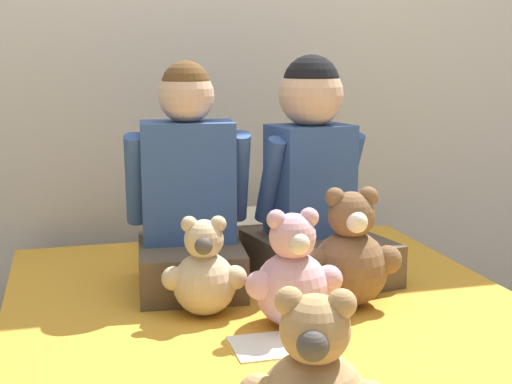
% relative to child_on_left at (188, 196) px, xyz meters
% --- Properties ---
extents(wall_behind_bed, '(8.00, 0.06, 2.50)m').
position_rel_child_on_left_xyz_m(wall_behind_bed, '(0.18, 0.66, 0.48)').
color(wall_behind_bed, beige).
rests_on(wall_behind_bed, ground_plane).
extents(child_on_left, '(0.36, 0.37, 0.64)m').
position_rel_child_on_left_xyz_m(child_on_left, '(0.00, 0.00, 0.00)').
color(child_on_left, brown).
rests_on(child_on_left, bed).
extents(child_on_right, '(0.41, 0.45, 0.65)m').
position_rel_child_on_left_xyz_m(child_on_right, '(0.38, 0.00, 0.01)').
color(child_on_right, brown).
rests_on(child_on_right, bed).
extents(teddy_bear_held_by_left_child, '(0.21, 0.16, 0.26)m').
position_rel_child_on_left_xyz_m(teddy_bear_held_by_left_child, '(-0.00, -0.24, -0.15)').
color(teddy_bear_held_by_left_child, '#D1B78E').
rests_on(teddy_bear_held_by_left_child, bed).
extents(teddy_bear_held_by_right_child, '(0.26, 0.20, 0.32)m').
position_rel_child_on_left_xyz_m(teddy_bear_held_by_right_child, '(0.38, -0.27, -0.13)').
color(teddy_bear_held_by_right_child, brown).
rests_on(teddy_bear_held_by_right_child, bed).
extents(teddy_bear_between_children, '(0.25, 0.18, 0.29)m').
position_rel_child_on_left_xyz_m(teddy_bear_between_children, '(0.19, -0.37, -0.14)').
color(teddy_bear_between_children, '#DBA3B2').
rests_on(teddy_bear_between_children, bed).
extents(pillow_at_headboard, '(0.49, 0.27, 0.11)m').
position_rel_child_on_left_xyz_m(pillow_at_headboard, '(0.18, 0.36, -0.21)').
color(pillow_at_headboard, beige).
rests_on(pillow_at_headboard, bed).
extents(sign_card, '(0.21, 0.15, 0.00)m').
position_rel_child_on_left_xyz_m(sign_card, '(0.12, -0.48, -0.26)').
color(sign_card, white).
rests_on(sign_card, bed).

